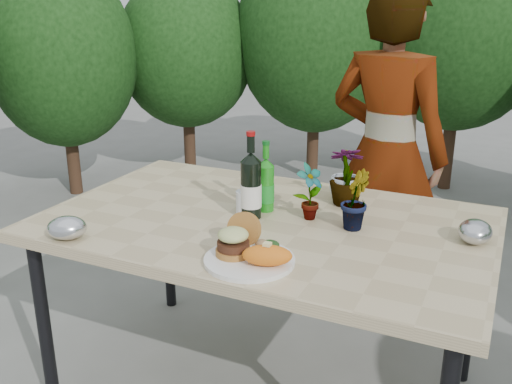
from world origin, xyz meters
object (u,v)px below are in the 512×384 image
at_px(wine_bottle, 251,187).
at_px(person, 387,155).
at_px(dinner_plate, 249,260).
at_px(patio_table, 265,234).

bearing_deg(wine_bottle, person, 53.67).
bearing_deg(wine_bottle, dinner_plate, -82.93).
xyz_separation_m(wine_bottle, person, (0.30, 0.88, -0.06)).
bearing_deg(patio_table, dinner_plate, -73.59).
height_order(dinner_plate, wine_bottle, wine_bottle).
height_order(patio_table, dinner_plate, dinner_plate).
height_order(patio_table, person, person).
xyz_separation_m(patio_table, wine_bottle, (-0.06, -0.00, 0.18)).
bearing_deg(patio_table, person, 74.56).
relative_size(patio_table, wine_bottle, 4.96).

